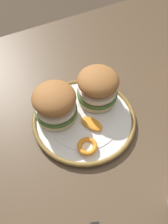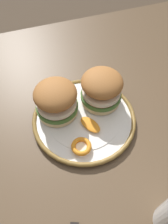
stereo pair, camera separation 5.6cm
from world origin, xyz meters
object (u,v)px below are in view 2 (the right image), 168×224
(dining_table, at_px, (98,141))
(sandwich_half_left, at_px, (56,100))
(dinner_plate, at_px, (84,118))
(sandwich_half_right, at_px, (102,88))

(dining_table, relative_size, sandwich_half_left, 11.02)
(dinner_plate, xyz_separation_m, sandwich_half_right, (0.06, 0.04, 0.06))
(dining_table, bearing_deg, dinner_plate, 138.47)
(sandwich_half_left, bearing_deg, sandwich_half_right, -0.42)
(dinner_plate, height_order, sandwich_half_left, sandwich_half_left)
(dining_table, distance_m, dinner_plate, 0.11)
(dining_table, relative_size, sandwich_half_right, 9.98)
(dining_table, distance_m, sandwich_half_right, 0.18)
(dinner_plate, xyz_separation_m, sandwich_half_left, (-0.06, 0.04, 0.06))
(dinner_plate, relative_size, sandwich_half_right, 2.26)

